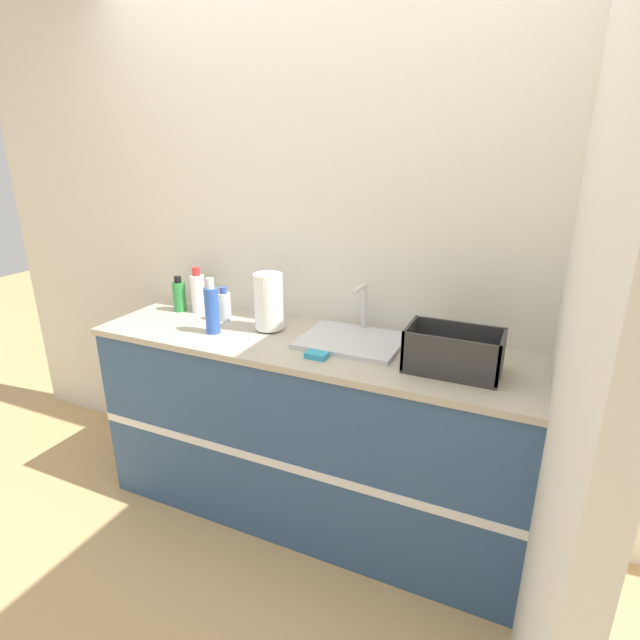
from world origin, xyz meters
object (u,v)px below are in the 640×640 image
at_px(dish_rack, 453,355).
at_px(bottle_blue, 212,309).
at_px(bottle_white_spray, 198,292).
at_px(bottle_green, 179,296).
at_px(sink, 352,338).
at_px(paper_towel_roll, 269,302).
at_px(bottle_clear, 224,306).

height_order(dish_rack, bottle_blue, bottle_blue).
bearing_deg(bottle_white_spray, bottle_green, -163.46).
height_order(sink, bottle_green, sink).
bearing_deg(paper_towel_roll, sink, 2.19).
bearing_deg(bottle_white_spray, sink, -4.55).
xyz_separation_m(bottle_blue, bottle_clear, (-0.05, 0.17, -0.04)).
relative_size(sink, paper_towel_roll, 1.62).
xyz_separation_m(bottle_green, bottle_white_spray, (0.10, 0.03, 0.02)).
bearing_deg(paper_towel_roll, bottle_white_spray, 169.67).
bearing_deg(bottle_green, sink, -2.38).
bearing_deg(dish_rack, bottle_white_spray, 172.04).
bearing_deg(paper_towel_roll, bottle_blue, -147.13).
distance_m(bottle_clear, bottle_green, 0.30).
bearing_deg(dish_rack, sink, 165.62).
relative_size(sink, dish_rack, 1.23).
bearing_deg(sink, dish_rack, -14.38).
relative_size(paper_towel_roll, bottle_white_spray, 1.15).
bearing_deg(sink, bottle_white_spray, 175.45).
distance_m(paper_towel_roll, bottle_green, 0.58).
bearing_deg(bottle_blue, sink, 13.97).
distance_m(sink, bottle_white_spray, 0.90).
xyz_separation_m(dish_rack, bottle_white_spray, (-1.35, 0.19, 0.04)).
relative_size(paper_towel_roll, bottle_clear, 1.60).
bearing_deg(sink, bottle_green, 177.62).
height_order(paper_towel_roll, bottle_white_spray, paper_towel_roll).
distance_m(sink, bottle_green, 1.00).
relative_size(sink, bottle_green, 2.37).
relative_size(sink, bottle_clear, 2.60).
xyz_separation_m(sink, bottle_green, (-0.99, 0.04, 0.06)).
xyz_separation_m(paper_towel_roll, bottle_white_spray, (-0.48, 0.09, -0.03)).
height_order(bottle_clear, bottle_white_spray, bottle_white_spray).
height_order(paper_towel_roll, bottle_green, paper_towel_roll).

